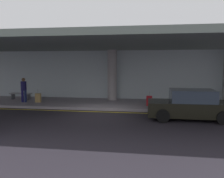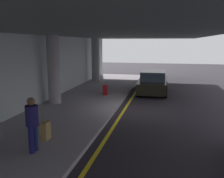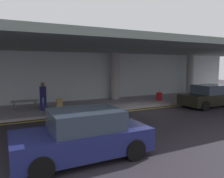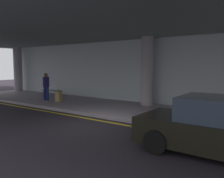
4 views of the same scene
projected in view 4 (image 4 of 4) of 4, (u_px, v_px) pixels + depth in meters
ground_plane at (93, 124)px, 9.19m from camera, size 60.00×60.00×0.00m
sidewalk at (134, 110)px, 11.68m from camera, size 26.00×4.20×0.15m
lane_stripe_yellow at (103, 121)px, 9.70m from camera, size 26.00×0.14×0.01m
support_column_far_left at (18, 69)px, 19.61m from camera, size 0.67×0.67×3.65m
support_column_left_mid at (147, 71)px, 12.62m from camera, size 0.67×0.67×3.65m
ceiling_overhang at (129, 29)px, 10.90m from camera, size 28.00×13.20×0.30m
terminal_back_wall at (154, 72)px, 13.32m from camera, size 26.00×0.30×3.80m
car_black at (221, 128)px, 5.96m from camera, size 4.10×1.92×1.50m
traveler_with_luggage at (46, 85)px, 14.44m from camera, size 0.38×0.38×1.68m
suitcase_upright_primary at (182, 111)px, 9.46m from camera, size 0.36×0.22×0.90m
suitcase_upright_secondary at (58, 96)px, 14.03m from camera, size 0.36×0.22×0.90m
bench_metal at (52, 92)px, 16.01m from camera, size 1.60×0.50×0.48m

